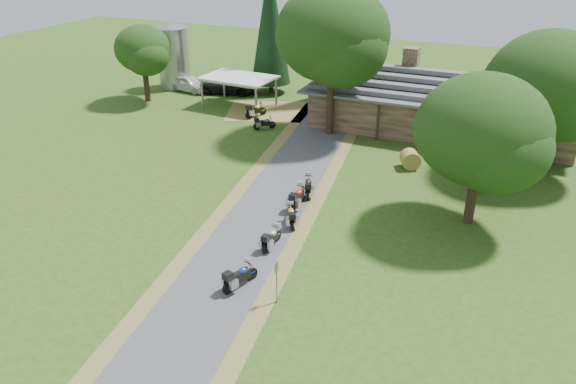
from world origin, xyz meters
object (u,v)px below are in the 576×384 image
at_px(motorcycle_row_b, 272,237).
at_px(motorcycle_carport_a, 256,110).
at_px(car_dark_suv, 229,82).
at_px(motorcycle_row_c, 291,215).
at_px(motorcycle_carport_b, 264,122).
at_px(silo, 173,55).
at_px(hay_bale, 410,159).
at_px(motorcycle_row_d, 298,197).
at_px(lodge, 442,100).
at_px(motorcycle_row_e, 308,185).
at_px(car_white_sedan, 188,81).
at_px(motorcycle_row_a, 240,275).
at_px(carport, 239,92).

xyz_separation_m(motorcycle_row_b, motorcycle_carport_a, (-10.42, 18.90, 0.07)).
bearing_deg(car_dark_suv, motorcycle_row_c, -157.22).
distance_m(car_dark_suv, motorcycle_carport_b, 11.28).
height_order(silo, motorcycle_carport_a, silo).
bearing_deg(silo, car_dark_suv, 1.34).
height_order(car_dark_suv, motorcycle_row_b, car_dark_suv).
bearing_deg(hay_bale, car_dark_suv, 151.29).
bearing_deg(motorcycle_row_d, motorcycle_row_b, -176.08).
relative_size(car_dark_suv, motorcycle_row_d, 3.01).
distance_m(lodge, motorcycle_row_e, 16.53).
bearing_deg(hay_bale, car_white_sedan, 157.31).
bearing_deg(motorcycle_row_a, motorcycle_row_c, 20.72).
distance_m(silo, motorcycle_carport_b, 16.30).
relative_size(car_white_sedan, motorcycle_carport_b, 3.54).
xyz_separation_m(carport, motorcycle_row_c, (13.17, -18.46, -0.77)).
height_order(car_white_sedan, motorcycle_row_a, car_white_sedan).
distance_m(motorcycle_carport_b, hay_bale, 13.06).
distance_m(motorcycle_row_a, motorcycle_row_d, 8.59).
bearing_deg(motorcycle_carport_b, motorcycle_row_d, -97.95).
relative_size(silo, motorcycle_carport_b, 3.84).
distance_m(motorcycle_row_b, hay_bale, 13.94).
height_order(car_dark_suv, motorcycle_carport_a, car_dark_suv).
distance_m(lodge, car_white_sedan, 25.14).
bearing_deg(silo, carport, -19.55).
bearing_deg(carport, car_white_sedan, 164.82).
relative_size(car_white_sedan, motorcycle_row_d, 2.98).
bearing_deg(hay_bale, silo, 157.41).
bearing_deg(silo, lodge, -4.76).
xyz_separation_m(car_white_sedan, hay_bale, (24.61, -10.29, -0.35)).
xyz_separation_m(silo, hay_bale, (26.65, -11.09, -2.58)).
relative_size(motorcycle_row_d, motorcycle_row_e, 1.07).
height_order(carport, motorcycle_row_c, carport).
height_order(lodge, carport, lodge).
relative_size(motorcycle_row_a, motorcycle_row_d, 0.94).
bearing_deg(carport, motorcycle_row_b, -54.14).
distance_m(motorcycle_row_c, motorcycle_row_d, 2.18).
bearing_deg(motorcycle_row_e, motorcycle_row_d, 159.72).
height_order(car_dark_suv, motorcycle_row_a, car_dark_suv).
height_order(motorcycle_row_c, motorcycle_row_e, motorcycle_row_e).
xyz_separation_m(motorcycle_row_b, motorcycle_row_c, (-0.02, 2.64, 0.01)).
height_order(motorcycle_row_a, hay_bale, motorcycle_row_a).
relative_size(lodge, car_white_sedan, 3.60).
relative_size(carport, car_white_sedan, 1.06).
relative_size(carport, motorcycle_row_d, 3.17).
bearing_deg(car_white_sedan, motorcycle_row_a, -134.76).
relative_size(motorcycle_row_a, motorcycle_row_c, 1.08).
height_order(motorcycle_carport_a, hay_bale, motorcycle_carport_a).
xyz_separation_m(car_dark_suv, motorcycle_carport_b, (7.82, -8.11, -0.58)).
relative_size(silo, motorcycle_row_a, 3.43).
distance_m(silo, carport, 9.88).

